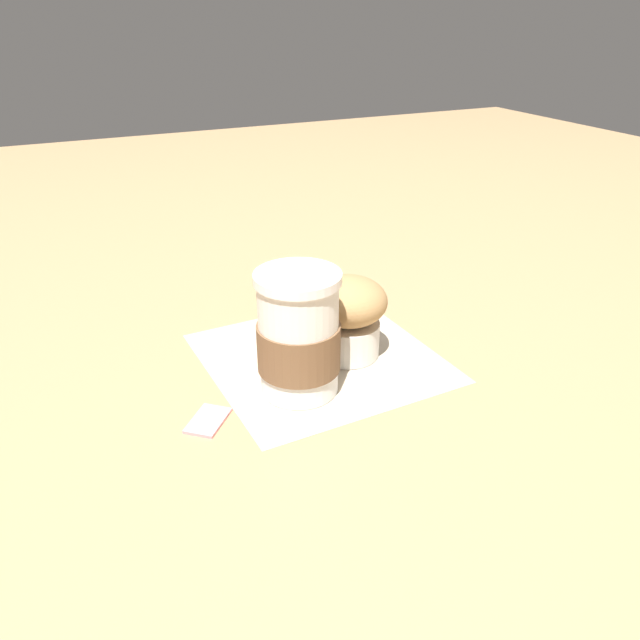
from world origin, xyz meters
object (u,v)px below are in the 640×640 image
object	(u,v)px
banana	(293,353)
sugar_packet	(208,419)
coffee_cup	(299,337)
muffin	(348,314)

from	to	relation	value
banana	sugar_packet	distance (m)	0.14
coffee_cup	muffin	distance (m)	0.09
coffee_cup	sugar_packet	bearing A→B (deg)	98.05
coffee_cup	banana	distance (m)	0.07
muffin	coffee_cup	bearing A→B (deg)	118.72
coffee_cup	sugar_packet	distance (m)	0.13
coffee_cup	banana	world-z (taller)	coffee_cup
muffin	sugar_packet	world-z (taller)	muffin
coffee_cup	banana	size ratio (longest dim) A/B	0.81
coffee_cup	muffin	xyz separation A→B (m)	(0.05, -0.08, -0.01)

